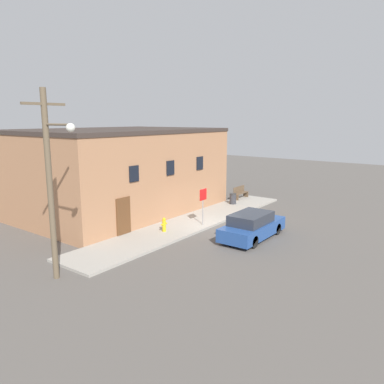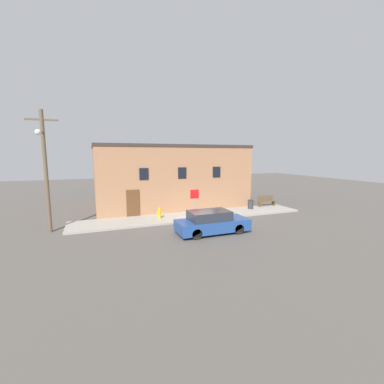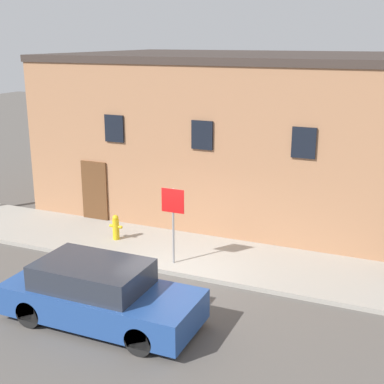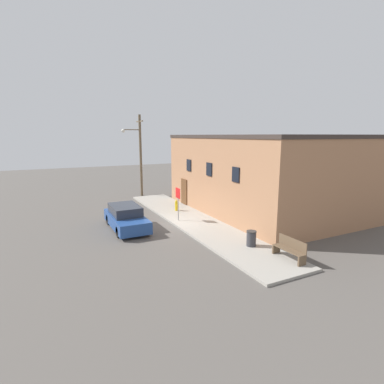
# 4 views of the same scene
# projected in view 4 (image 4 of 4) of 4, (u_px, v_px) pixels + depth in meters

# --- Properties ---
(ground_plane) EXTENTS (80.00, 80.00, 0.00)m
(ground_plane) POSITION_uv_depth(u_px,v_px,m) (172.00, 224.00, 19.44)
(ground_plane) COLOR #56514C
(sidewalk) EXTENTS (18.39, 3.00, 0.13)m
(sidewalk) POSITION_uv_depth(u_px,v_px,m) (193.00, 221.00, 20.09)
(sidewalk) COLOR #9E998E
(sidewalk) RESTS_ON ground
(brick_building) EXTENTS (13.62, 9.65, 5.74)m
(brick_building) POSITION_uv_depth(u_px,v_px,m) (264.00, 173.00, 22.70)
(brick_building) COLOR #A87551
(brick_building) RESTS_ON ground
(fire_hydrant) EXTENTS (0.44, 0.21, 0.81)m
(fire_hydrant) POSITION_uv_depth(u_px,v_px,m) (176.00, 205.00, 22.43)
(fire_hydrant) COLOR gold
(fire_hydrant) RESTS_ON sidewalk
(stop_sign) EXTENTS (0.68, 0.06, 2.19)m
(stop_sign) POSITION_uv_depth(u_px,v_px,m) (178.00, 198.00, 19.62)
(stop_sign) COLOR gray
(stop_sign) RESTS_ON sidewalk
(bench) EXTENTS (1.69, 0.44, 0.96)m
(bench) POSITION_uv_depth(u_px,v_px,m) (290.00, 249.00, 13.64)
(bench) COLOR brown
(bench) RESTS_ON sidewalk
(trash_bin) EXTENTS (0.51, 0.51, 0.79)m
(trash_bin) POSITION_uv_depth(u_px,v_px,m) (251.00, 238.00, 15.25)
(trash_bin) COLOR #333338
(trash_bin) RESTS_ON sidewalk
(utility_pole) EXTENTS (1.80, 1.83, 7.57)m
(utility_pole) POSITION_uv_depth(u_px,v_px,m) (139.00, 153.00, 27.85)
(utility_pole) COLOR brown
(utility_pole) RESTS_ON ground
(parked_car) EXTENTS (4.55, 1.83, 1.44)m
(parked_car) POSITION_uv_depth(u_px,v_px,m) (126.00, 218.00, 18.50)
(parked_car) COLOR black
(parked_car) RESTS_ON ground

